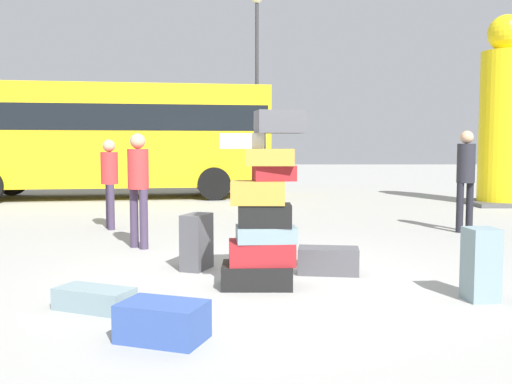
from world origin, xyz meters
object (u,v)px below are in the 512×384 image
suitcase_navy_upright_blue (163,321)px  suitcase_cream_foreground_far (279,256)px  suitcase_tower (263,217)px  person_bearded_onlooker (110,176)px  parked_bus (107,134)px  person_tourist_with_camera (138,180)px  suitcase_slate_left_side (481,264)px  lamp_post (257,63)px  suitcase_charcoal_right_side (197,242)px  suitcase_slate_white_trunk (94,299)px  person_passerby_in_red (466,172)px  yellow_dummy_statue (503,121)px  suitcase_charcoal_foreground_near (328,261)px

suitcase_navy_upright_blue → suitcase_cream_foreground_far: suitcase_navy_upright_blue is taller
suitcase_tower → suitcase_navy_upright_blue: 1.90m
person_bearded_onlooker → parked_bus: parked_bus is taller
suitcase_navy_upright_blue → person_bearded_onlooker: size_ratio=0.40×
suitcase_cream_foreground_far → person_tourist_with_camera: 2.42m
suitcase_slate_left_side → person_tourist_with_camera: size_ratio=0.42×
lamp_post → parked_bus: bearing=-146.4°
suitcase_charcoal_right_side → suitcase_cream_foreground_far: (0.99, 0.32, -0.24)m
suitcase_navy_upright_blue → lamp_post: (0.89, 14.90, 4.07)m
suitcase_slate_white_trunk → lamp_post: bearing=106.1°
suitcase_tower → lamp_post: lamp_post is taller
person_tourist_with_camera → parked_bus: (-2.47, 8.13, 0.84)m
person_bearded_onlooker → person_passerby_in_red: (6.16, -0.42, 0.09)m
suitcase_slate_left_side → lamp_post: (-1.97, 13.81, 3.87)m
suitcase_slate_left_side → yellow_dummy_statue: (4.09, 8.80, 1.75)m
parked_bus → lamp_post: (4.30, 2.86, 2.39)m
parked_bus → lamp_post: 5.69m
person_tourist_with_camera → suitcase_charcoal_foreground_near: bearing=7.5°
suitcase_charcoal_foreground_near → yellow_dummy_statue: size_ratio=0.15×
suitcase_cream_foreground_far → yellow_dummy_statue: (5.93, 7.08, 2.00)m
suitcase_slate_left_side → suitcase_slate_white_trunk: (-3.60, -0.27, -0.25)m
suitcase_slate_left_side → yellow_dummy_statue: 9.86m
suitcase_charcoal_foreground_near → suitcase_cream_foreground_far: suitcase_charcoal_foreground_near is taller
person_passerby_in_red → suitcase_tower: bearing=22.6°
lamp_post → suitcase_charcoal_foreground_near: bearing=-87.0°
suitcase_navy_upright_blue → yellow_dummy_statue: bearing=74.1°
suitcase_navy_upright_blue → lamp_post: size_ratio=0.10×
person_bearded_onlooker → parked_bus: 6.48m
yellow_dummy_statue → suitcase_slate_left_side: bearing=-115.0°
suitcase_slate_left_side → yellow_dummy_statue: yellow_dummy_statue is taller
suitcase_slate_left_side → parked_bus: bearing=113.4°
suitcase_navy_upright_blue → suitcase_slate_white_trunk: bearing=151.3°
suitcase_charcoal_foreground_near → person_tourist_with_camera: person_tourist_with_camera is taller
suitcase_slate_left_side → person_bearded_onlooker: bearing=128.3°
suitcase_tower → suitcase_slate_white_trunk: bearing=-152.4°
suitcase_cream_foreground_far → yellow_dummy_statue: size_ratio=0.14×
suitcase_slate_white_trunk → yellow_dummy_statue: 12.05m
suitcase_cream_foreground_far → person_passerby_in_red: size_ratio=0.39×
person_tourist_with_camera → yellow_dummy_statue: yellow_dummy_statue is taller
suitcase_charcoal_right_side → suitcase_navy_upright_blue: 2.50m
suitcase_charcoal_foreground_near → parked_bus: parked_bus is taller
person_bearded_onlooker → yellow_dummy_statue: (8.77, 4.06, 1.15)m
suitcase_slate_white_trunk → yellow_dummy_statue: yellow_dummy_statue is taller
person_tourist_with_camera → lamp_post: size_ratio=0.25×
suitcase_tower → suitcase_cream_foreground_far: 1.37m
suitcase_slate_left_side → person_bearded_onlooker: size_ratio=0.44×
suitcase_tower → suitcase_navy_upright_blue: size_ratio=2.89×
suitcase_tower → person_bearded_onlooker: suitcase_tower is taller
suitcase_charcoal_right_side → parked_bus: 10.26m
person_passerby_in_red → suitcase_navy_upright_blue: bearing=27.0°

